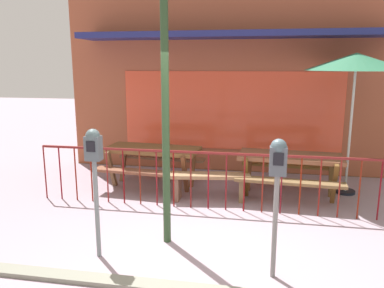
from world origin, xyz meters
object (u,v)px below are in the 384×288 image
picnic_table_right (290,164)px  patio_bench (210,181)px  patio_umbrella (356,63)px  picnic_table_left (152,156)px  parking_meter_near (277,172)px  street_lamp (164,42)px  parking_meter_far (94,159)px

picnic_table_right → patio_bench: size_ratio=1.32×
picnic_table_right → patio_umbrella: 2.09m
picnic_table_right → patio_umbrella: patio_umbrella is taller
picnic_table_left → parking_meter_near: size_ratio=1.20×
patio_bench → street_lamp: street_lamp is taller
picnic_table_right → parking_meter_far: 3.69m
picnic_table_right → street_lamp: (-1.73, -2.12, 2.00)m
picnic_table_left → parking_meter_far: parking_meter_far is taller
patio_bench → street_lamp: 2.83m
picnic_table_right → street_lamp: size_ratio=0.47×
parking_meter_near → street_lamp: street_lamp is taller
parking_meter_far → street_lamp: 1.65m
picnic_table_left → street_lamp: street_lamp is taller
picnic_table_left → street_lamp: 3.13m
picnic_table_right → patio_umbrella: (1.05, 0.38, 1.76)m
picnic_table_right → parking_meter_near: (-0.35, -2.76, 0.62)m
picnic_table_right → street_lamp: bearing=-129.2°
parking_meter_near → picnic_table_left: bearing=127.6°
picnic_table_right → patio_bench: bearing=-161.9°
patio_bench → picnic_table_right: bearing=18.1°
street_lamp → patio_umbrella: bearing=42.0°
patio_umbrella → parking_meter_near: size_ratio=1.60×
parking_meter_far → street_lamp: street_lamp is taller
patio_umbrella → street_lamp: (-2.78, -2.50, 0.24)m
patio_bench → street_lamp: (-0.35, -1.67, 2.26)m
picnic_table_left → parking_meter_far: 2.87m
patio_umbrella → parking_meter_far: patio_umbrella is taller
patio_umbrella → street_lamp: 3.75m
patio_bench → parking_meter_near: (1.03, -2.32, 0.87)m
picnic_table_left → street_lamp: (0.85, -2.25, 2.00)m
patio_bench → street_lamp: size_ratio=0.36×
picnic_table_right → patio_bench: 1.47m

